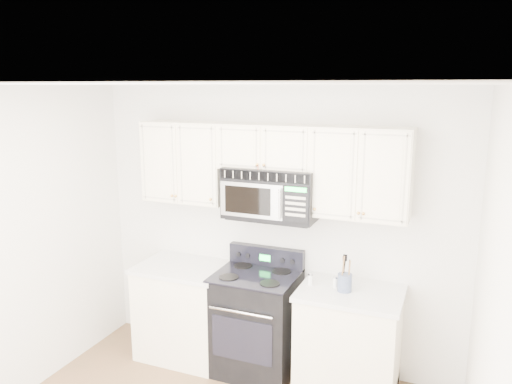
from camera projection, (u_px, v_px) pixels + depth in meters
The scene contains 9 objects.
room at pixel (177, 300), 3.07m from camera, with size 3.51×3.51×2.61m.
base_cabinet_left at pixel (185, 313), 4.85m from camera, with size 0.86×0.65×0.92m.
base_cabinet_right at pixel (349, 345), 4.26m from camera, with size 0.86×0.65×0.92m.
range at pixel (256, 321), 4.57m from camera, with size 0.73×0.67×1.11m.
upper_cabinets at pixel (268, 163), 4.38m from camera, with size 2.44×0.37×0.75m.
microwave at pixel (272, 193), 4.37m from camera, with size 0.81×0.46×0.45m.
utensil_crock at pixel (345, 282), 4.13m from camera, with size 0.12×0.12×0.32m.
shaker_salt at pixel (310, 279), 4.27m from camera, with size 0.04×0.04×0.10m.
shaker_pepper at pixel (335, 282), 4.22m from camera, with size 0.04×0.04×0.10m.
Camera 1 is at (1.53, -2.47, 2.59)m, focal length 35.00 mm.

